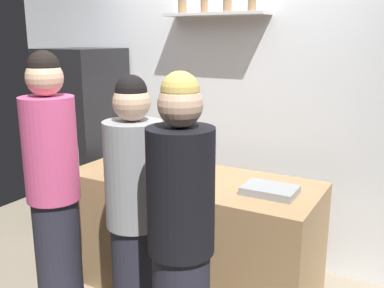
% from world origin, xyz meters
% --- Properties ---
extents(back_wall_assembly, '(4.80, 0.32, 2.60)m').
position_xyz_m(back_wall_assembly, '(-0.00, 1.25, 1.30)').
color(back_wall_assembly, white).
rests_on(back_wall_assembly, ground).
extents(refrigerator, '(0.60, 0.67, 1.77)m').
position_xyz_m(refrigerator, '(-1.32, 0.85, 0.89)').
color(refrigerator, black).
rests_on(refrigerator, ground).
extents(counter, '(1.82, 0.76, 0.88)m').
position_xyz_m(counter, '(0.04, 0.47, 0.44)').
color(counter, '#9E7A51').
rests_on(counter, ground).
extents(baking_pan, '(0.34, 0.24, 0.05)m').
position_xyz_m(baking_pan, '(0.65, 0.43, 0.91)').
color(baking_pan, gray).
rests_on(baking_pan, counter).
extents(utensil_holder, '(0.11, 0.11, 0.21)m').
position_xyz_m(utensil_holder, '(-0.02, 0.49, 0.94)').
color(utensil_holder, '#B2B2B7').
rests_on(utensil_holder, counter).
extents(wine_bottle_green_glass, '(0.07, 0.07, 0.34)m').
position_xyz_m(wine_bottle_green_glass, '(-0.62, 0.66, 1.01)').
color(wine_bottle_green_glass, '#19471E').
rests_on(wine_bottle_green_glass, counter).
extents(wine_bottle_amber_glass, '(0.08, 0.08, 0.31)m').
position_xyz_m(wine_bottle_amber_glass, '(-0.18, 0.32, 1.00)').
color(wine_bottle_amber_glass, '#472814').
rests_on(wine_bottle_amber_glass, counter).
extents(wine_bottle_dark_glass, '(0.07, 0.07, 0.30)m').
position_xyz_m(wine_bottle_dark_glass, '(-0.49, 0.22, 0.99)').
color(wine_bottle_dark_glass, black).
rests_on(wine_bottle_dark_glass, counter).
extents(wine_bottle_pale_glass, '(0.08, 0.08, 0.33)m').
position_xyz_m(wine_bottle_pale_glass, '(0.10, 0.55, 1.00)').
color(wine_bottle_pale_glass, '#B2BFB2').
rests_on(wine_bottle_pale_glass, counter).
extents(water_bottle_plastic, '(0.09, 0.09, 0.22)m').
position_xyz_m(water_bottle_plastic, '(-0.80, 0.15, 0.98)').
color(water_bottle_plastic, silver).
rests_on(water_bottle_plastic, counter).
extents(person_blonde, '(0.34, 0.34, 1.72)m').
position_xyz_m(person_blonde, '(0.46, -0.39, 0.85)').
color(person_blonde, '#262633').
rests_on(person_blonde, ground).
extents(person_grey_hoodie, '(0.34, 0.34, 1.67)m').
position_xyz_m(person_grey_hoodie, '(0.04, -0.21, 0.83)').
color(person_grey_hoodie, '#262633').
rests_on(person_grey_hoodie, ground).
extents(person_pink_top, '(0.34, 0.34, 1.79)m').
position_xyz_m(person_pink_top, '(-0.58, -0.25, 0.90)').
color(person_pink_top, '#262633').
rests_on(person_pink_top, ground).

